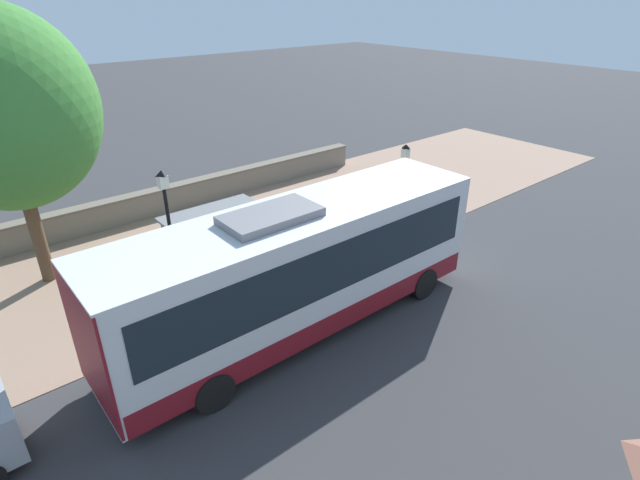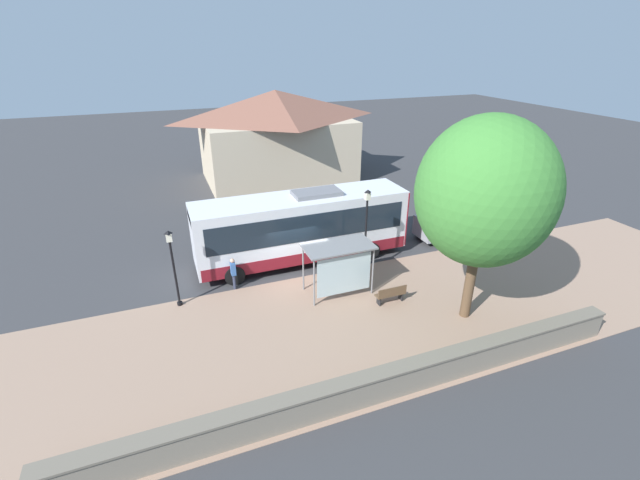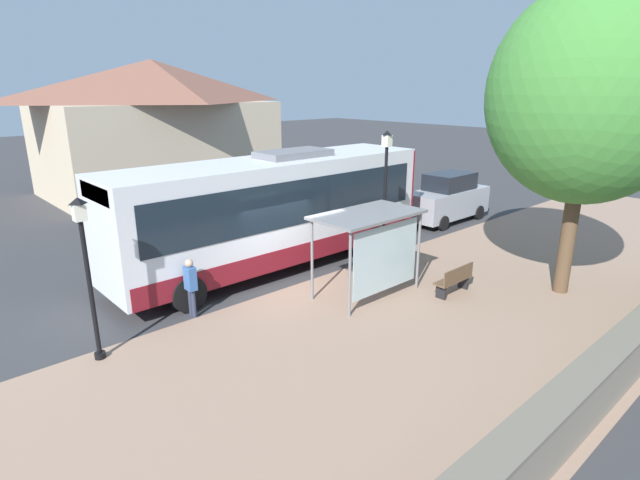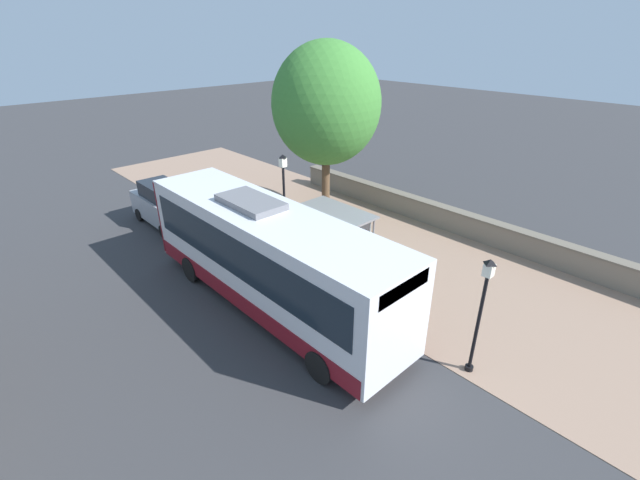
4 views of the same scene
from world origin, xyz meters
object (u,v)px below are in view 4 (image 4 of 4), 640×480
Objects in this scene: bus_shelter at (337,219)px; bench at (332,229)px; street_lamp_near at (284,199)px; parked_car_behind_bus at (164,205)px; pedestrian at (389,312)px; bus at (268,256)px; shade_tree at (326,105)px; street_lamp_far at (481,308)px.

bench is (-1.61, -1.88, -1.59)m from bus_shelter.
bus_shelter is 2.32m from street_lamp_near.
bench is 8.58m from parked_car_behind_bus.
bench is 0.33× the size of parked_car_behind_bus.
bus_shelter is 1.97× the size of pedestrian.
bus reaches higher than pedestrian.
pedestrian is 11.65m from shade_tree.
street_lamp_far is 13.14m from shade_tree.
parked_car_behind_bus is (2.22, -6.93, -1.65)m from street_lamp_near.
pedestrian is (-1.64, 4.04, -1.04)m from bus.
bench is at bearing -120.73° from pedestrian.
bus_shelter is at bearing -103.16° from street_lamp_far.
parked_car_behind_bus is (3.39, -8.83, -1.02)m from bus_shelter.
street_lamp_near is (-1.02, -6.42, 1.75)m from pedestrian.
bench is at bearing 51.67° from shade_tree.
bus is at bearing -71.85° from street_lamp_far.
bus_shelter is 6.74m from shade_tree.
street_lamp_near is 7.46m from parked_car_behind_bus.
pedestrian is at bearing 64.08° from bus_shelter.
shade_tree is at bearing -146.71° from bus.
street_lamp_near reaches higher than bench.
street_lamp_near is 1.06× the size of parked_car_behind_bus.
street_lamp_near is at bearing -99.05° from pedestrian.
bus_shelter is (-3.84, -0.48, 0.07)m from bus.
bus_shelter reaches higher than parked_car_behind_bus.
bus is 3.50× the size of bus_shelter.
street_lamp_near is (2.78, -0.02, 2.23)m from bench.
pedestrian is at bearing -78.42° from street_lamp_far.
bench is (-5.45, -2.36, -1.51)m from bus.
street_lamp_near is 1.23× the size of street_lamp_far.
shade_tree is at bearing -129.30° from bus_shelter.
pedestrian reaches higher than bench.
bench is 6.10m from shade_tree.
parked_car_behind_bus is at bearing -68.97° from bus_shelter.
street_lamp_near is at bearing -138.26° from bus.
bus is 6.13m from bench.
bus is 6.99m from street_lamp_far.
pedestrian is at bearing 95.12° from parked_car_behind_bus.
street_lamp_near is 9.05m from street_lamp_far.
street_lamp_near reaches higher than pedestrian.
street_lamp_far is (1.67, 7.12, 0.16)m from bus_shelter.
shade_tree reaches higher than pedestrian.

